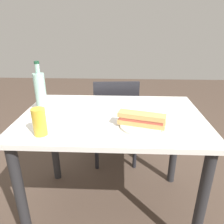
{
  "coord_description": "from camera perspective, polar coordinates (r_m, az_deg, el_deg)",
  "views": [
    {
      "loc": [
        0.05,
        -1.24,
        1.31
      ],
      "look_at": [
        0.0,
        0.0,
        0.79
      ],
      "focal_mm": 34.5,
      "sensor_mm": 36.0,
      "label": 1
    }
  ],
  "objects": [
    {
      "name": "paper_napkin",
      "position": [
        1.42,
        15.45,
        -0.39
      ],
      "size": [
        0.18,
        0.18,
        0.0
      ],
      "primitive_type": "cube",
      "rotation": [
        0.0,
        0.0,
        -0.32
      ],
      "color": "white",
      "rests_on": "dining_table"
    },
    {
      "name": "knife_near",
      "position": [
        1.25,
        7.72,
        -2.12
      ],
      "size": [
        0.17,
        0.08,
        0.01
      ],
      "color": "silver",
      "rests_on": "plate_near"
    },
    {
      "name": "baguette_sandwich_near",
      "position": [
        1.19,
        7.84,
        -1.89
      ],
      "size": [
        0.27,
        0.14,
        0.07
      ],
      "color": "tan",
      "rests_on": "plate_near"
    },
    {
      "name": "water_bottle",
      "position": [
        1.43,
        -18.44,
        5.1
      ],
      "size": [
        0.07,
        0.07,
        0.32
      ],
      "color": "#99C6B7",
      "rests_on": "dining_table"
    },
    {
      "name": "beer_glass",
      "position": [
        1.15,
        -18.68,
        -2.5
      ],
      "size": [
        0.07,
        0.07,
        0.14
      ],
      "primitive_type": "cylinder",
      "color": "gold",
      "rests_on": "dining_table"
    },
    {
      "name": "plate_near",
      "position": [
        1.2,
        7.73,
        -3.69
      ],
      "size": [
        0.23,
        0.23,
        0.01
      ],
      "primitive_type": "cylinder",
      "color": "silver",
      "rests_on": "dining_table"
    },
    {
      "name": "ground_plane",
      "position": [
        1.8,
        0.0,
        -23.77
      ],
      "size": [
        8.0,
        8.0,
        0.0
      ],
      "primitive_type": "plane",
      "color": "#47382D"
    },
    {
      "name": "chair_far",
      "position": [
        1.99,
        0.92,
        -1.5
      ],
      "size": [
        0.43,
        0.43,
        0.85
      ],
      "color": "black",
      "rests_on": "ground"
    },
    {
      "name": "dining_table",
      "position": [
        1.4,
        0.0,
        -5.51
      ],
      "size": [
        1.13,
        0.76,
        0.77
      ],
      "color": "silver",
      "rests_on": "ground"
    }
  ]
}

